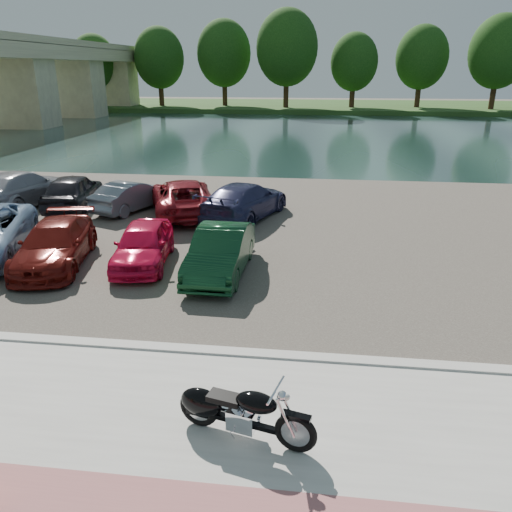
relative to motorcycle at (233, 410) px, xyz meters
The scene contains 17 objects.
ground 0.93m from the motorcycle, 143.80° to the left, with size 200.00×200.00×0.00m, color #595447.
promenade 0.97m from the motorcycle, 136.45° to the right, with size 60.00×6.00×0.10m, color #ADAAA3.
kerb 2.55m from the motorcycle, 103.72° to the left, with size 60.00×0.30×0.14m, color #ADAAA3.
parking_lot 11.46m from the motorcycle, 92.98° to the left, with size 60.00×18.00×0.04m, color #433D36.
river 40.44m from the motorcycle, 90.84° to the left, with size 120.00×40.00×0.00m, color #182B2A.
far_bank 72.44m from the motorcycle, 90.47° to the left, with size 120.00×24.00×0.60m, color #244418.
bridge 50.61m from the motorcycle, 124.59° to the left, with size 7.00×56.00×8.55m.
far_trees 66.69m from the motorcycle, 86.75° to the left, with size 70.25×10.68×12.52m.
motorcycle is the anchor object (origin of this frame).
car_3 9.49m from the motorcycle, 133.82° to the left, with size 1.79×4.41×1.28m, color #5C110D.
car_4 8.23m from the motorcycle, 118.76° to the left, with size 1.50×3.74×1.27m, color red.
car_5 6.93m from the motorcycle, 102.50° to the left, with size 1.42×4.06×1.34m, color #0F371D.
car_7 17.50m from the motorcycle, 131.01° to the left, with size 2.14×5.27×1.53m, color #94959C.
car_8 15.99m from the motorcycle, 124.59° to the left, with size 1.74×4.32×1.47m, color black.
car_9 14.65m from the motorcycle, 116.41° to the left, with size 1.30×3.74×1.23m, color slate.
car_10 13.42m from the motorcycle, 108.20° to the left, with size 2.38×5.15×1.43m, color maroon.
car_11 12.61m from the motorcycle, 97.50° to the left, with size 2.00×4.92×1.43m, color #27294C.
Camera 1 is at (1.76, -6.86, 5.63)m, focal length 35.00 mm.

